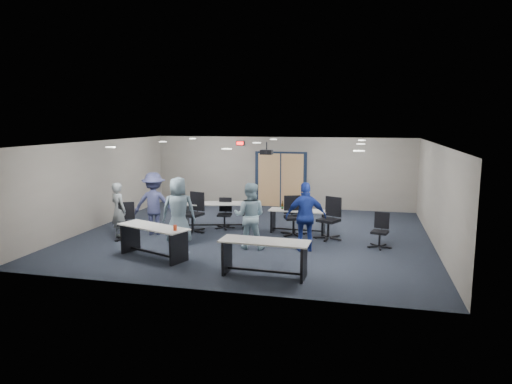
% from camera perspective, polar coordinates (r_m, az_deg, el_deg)
% --- Properties ---
extents(floor, '(10.00, 10.00, 0.00)m').
position_cam_1_polar(floor, '(13.44, -0.41, -5.38)').
color(floor, '#1C232D').
rests_on(floor, ground).
extents(back_wall, '(10.00, 0.04, 2.70)m').
position_cam_1_polar(back_wall, '(17.53, 3.13, 2.47)').
color(back_wall, gray).
rests_on(back_wall, floor).
extents(front_wall, '(10.00, 0.04, 2.70)m').
position_cam_1_polar(front_wall, '(8.94, -7.39, -3.89)').
color(front_wall, gray).
rests_on(front_wall, floor).
extents(left_wall, '(0.04, 9.00, 2.70)m').
position_cam_1_polar(left_wall, '(15.16, -19.09, 0.97)').
color(left_wall, gray).
rests_on(left_wall, floor).
extents(right_wall, '(0.04, 9.00, 2.70)m').
position_cam_1_polar(right_wall, '(12.92, 21.64, -0.48)').
color(right_wall, gray).
rests_on(right_wall, floor).
extents(ceiling, '(10.00, 9.00, 0.04)m').
position_cam_1_polar(ceiling, '(13.03, -0.42, 6.20)').
color(ceiling, silver).
rests_on(ceiling, back_wall).
extents(double_door, '(2.00, 0.07, 2.20)m').
position_cam_1_polar(double_door, '(17.53, 3.10, 1.48)').
color(double_door, black).
rests_on(double_door, back_wall).
extents(exit_sign, '(0.32, 0.07, 0.18)m').
position_cam_1_polar(exit_sign, '(17.75, -1.99, 6.12)').
color(exit_sign, black).
rests_on(exit_sign, back_wall).
extents(ceiling_projector, '(0.35, 0.32, 0.37)m').
position_cam_1_polar(ceiling_projector, '(13.47, 1.33, 5.03)').
color(ceiling_projector, black).
rests_on(ceiling_projector, ceiling).
extents(ceiling_can_lights, '(6.24, 5.74, 0.02)m').
position_cam_1_polar(ceiling_can_lights, '(13.28, -0.16, 6.12)').
color(ceiling_can_lights, white).
rests_on(ceiling_can_lights, ceiling).
extents(table_front_left, '(2.02, 1.29, 0.91)m').
position_cam_1_polar(table_front_left, '(11.44, -12.68, -5.39)').
color(table_front_left, '#B9B6AF').
rests_on(table_front_left, floor).
extents(table_front_right, '(1.95, 0.72, 0.78)m').
position_cam_1_polar(table_front_right, '(9.87, 1.07, -7.48)').
color(table_front_right, '#B9B6AF').
rests_on(table_front_right, floor).
extents(table_back_left, '(2.08, 1.14, 0.80)m').
position_cam_1_polar(table_back_left, '(14.19, -5.12, -2.37)').
color(table_back_left, '#B9B6AF').
rests_on(table_back_left, floor).
extents(table_back_right, '(1.73, 0.62, 0.95)m').
position_cam_1_polar(table_back_right, '(13.64, 5.22, -3.13)').
color(table_back_right, '#B9B6AF').
rests_on(table_back_right, floor).
extents(chair_back_a, '(0.94, 0.94, 1.19)m').
position_cam_1_polar(chair_back_a, '(13.74, -7.96, -2.59)').
color(chair_back_a, black).
rests_on(chair_back_a, floor).
extents(chair_back_b, '(0.66, 0.66, 0.94)m').
position_cam_1_polar(chair_back_b, '(14.16, -3.96, -2.70)').
color(chair_back_b, black).
rests_on(chair_back_b, floor).
extents(chair_back_c, '(0.93, 0.93, 1.14)m').
position_cam_1_polar(chair_back_c, '(13.32, 4.73, -3.02)').
color(chair_back_c, black).
rests_on(chair_back_c, floor).
extents(chair_back_d, '(1.00, 1.00, 1.19)m').
position_cam_1_polar(chair_back_d, '(12.99, 9.05, -3.30)').
color(chair_back_d, black).
rests_on(chair_back_d, floor).
extents(chair_loose_left, '(0.86, 0.86, 1.04)m').
position_cam_1_polar(chair_loose_left, '(13.28, -15.92, -3.59)').
color(chair_loose_left, black).
rests_on(chair_loose_left, floor).
extents(chair_loose_right, '(0.71, 0.71, 0.92)m').
position_cam_1_polar(chair_loose_right, '(12.43, 15.22, -4.69)').
color(chair_loose_right, black).
rests_on(chair_loose_right, floor).
extents(person_gray, '(0.69, 0.62, 1.59)m').
position_cam_1_polar(person_gray, '(13.55, -16.79, -2.18)').
color(person_gray, gray).
rests_on(person_gray, floor).
extents(person_plaid, '(1.03, 0.83, 1.83)m').
position_cam_1_polar(person_plaid, '(12.50, -9.66, -2.29)').
color(person_plaid, slate).
rests_on(person_plaid, floor).
extents(person_lightblue, '(0.88, 0.70, 1.74)m').
position_cam_1_polar(person_lightblue, '(11.88, -0.79, -2.99)').
color(person_lightblue, '#97B9C8').
rests_on(person_lightblue, floor).
extents(person_navy, '(1.12, 0.69, 1.78)m').
position_cam_1_polar(person_navy, '(11.73, 6.25, -3.09)').
color(person_navy, navy).
rests_on(person_navy, floor).
extents(person_back, '(1.32, 0.96, 1.83)m').
position_cam_1_polar(person_back, '(13.68, -12.63, -1.42)').
color(person_back, '#383C66').
rests_on(person_back, floor).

